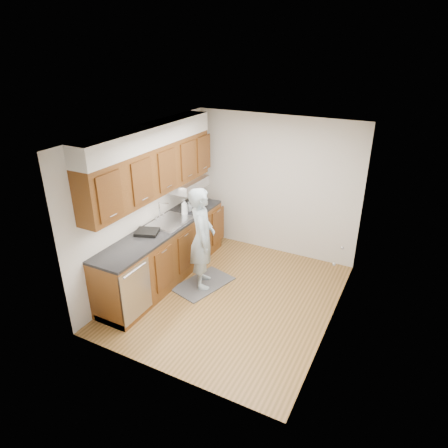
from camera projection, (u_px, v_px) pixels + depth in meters
name	position (u px, v px, depth m)	size (l,w,h in m)	color
floor	(231.00, 297.00, 6.15)	(3.50, 3.50, 0.00)	olive
ceiling	(232.00, 135.00, 5.11)	(3.50, 3.50, 0.00)	white
wall_left	(146.00, 205.00, 6.25)	(0.02, 3.50, 2.50)	beige
wall_right	(339.00, 246.00, 5.01)	(0.02, 3.50, 2.50)	beige
wall_back	(275.00, 186.00, 7.04)	(3.00, 0.02, 2.50)	beige
counter	(165.00, 252.00, 6.45)	(0.64, 2.80, 1.30)	brown
upper_cabinets	(153.00, 162.00, 5.93)	(0.47, 2.80, 1.21)	brown
closet_door	(341.00, 251.00, 5.35)	(0.02, 1.22, 2.05)	silver
floor_mat	(203.00, 284.00, 6.46)	(0.56, 0.96, 0.02)	#5B5B5D
person	(202.00, 232.00, 6.07)	(0.65, 0.44, 1.85)	#96AAB6
soap_bottle_a	(184.00, 207.00, 6.62)	(0.11, 0.11, 0.29)	#B5BDC5
soap_bottle_b	(189.00, 206.00, 6.80)	(0.08, 0.08, 0.17)	#B5BDC5
steel_can	(195.00, 209.00, 6.74)	(0.07, 0.07, 0.12)	#A5A5AA
dish_rack	(147.00, 232.00, 6.02)	(0.34, 0.28, 0.05)	black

